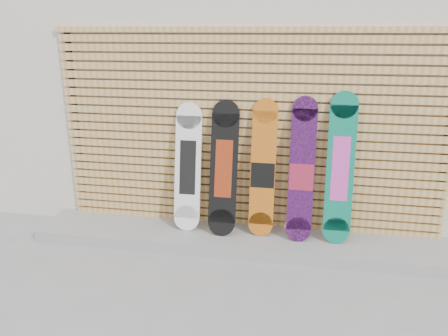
{
  "coord_description": "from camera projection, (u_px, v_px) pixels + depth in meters",
  "views": [
    {
      "loc": [
        0.41,
        -3.62,
        2.28
      ],
      "look_at": [
        -0.38,
        0.75,
        0.85
      ],
      "focal_mm": 35.0,
      "sensor_mm": 36.0,
      "label": 1
    }
  ],
  "objects": [
    {
      "name": "snowboard_1",
      "position": [
        224.0,
        169.0,
        4.69
      ],
      "size": [
        0.3,
        0.36,
        1.44
      ],
      "color": "black",
      "rests_on": "concrete_step"
    },
    {
      "name": "slat_wall",
      "position": [
        248.0,
        132.0,
        4.72
      ],
      "size": [
        4.26,
        0.08,
        2.29
      ],
      "color": "tan",
      "rests_on": "ground"
    },
    {
      "name": "ground",
      "position": [
        249.0,
        279.0,
        4.16
      ],
      "size": [
        80.0,
        80.0,
        0.0
      ],
      "primitive_type": "plane",
      "color": "gray",
      "rests_on": "ground"
    },
    {
      "name": "snowboard_3",
      "position": [
        302.0,
        171.0,
        4.55
      ],
      "size": [
        0.26,
        0.34,
        1.5
      ],
      "color": "black",
      "rests_on": "concrete_step"
    },
    {
      "name": "snowboard_4",
      "position": [
        340.0,
        169.0,
        4.48
      ],
      "size": [
        0.28,
        0.31,
        1.56
      ],
      "color": "#0B7158",
      "rests_on": "concrete_step"
    },
    {
      "name": "building",
      "position": [
        311.0,
        60.0,
        6.8
      ],
      "size": [
        12.0,
        5.0,
        3.6
      ],
      "primitive_type": "cube",
      "color": "beige",
      "rests_on": "ground"
    },
    {
      "name": "concrete_step",
      "position": [
        243.0,
        239.0,
        4.8
      ],
      "size": [
        4.6,
        0.7,
        0.12
      ],
      "primitive_type": "cube",
      "color": "gray",
      "rests_on": "ground"
    },
    {
      "name": "snowboard_2",
      "position": [
        263.0,
        169.0,
        4.65
      ],
      "size": [
        0.27,
        0.28,
        1.47
      ],
      "color": "#BD5E14",
      "rests_on": "concrete_step"
    },
    {
      "name": "snowboard_0",
      "position": [
        188.0,
        167.0,
        4.79
      ],
      "size": [
        0.29,
        0.29,
        1.4
      ],
      "color": "white",
      "rests_on": "concrete_step"
    }
  ]
}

